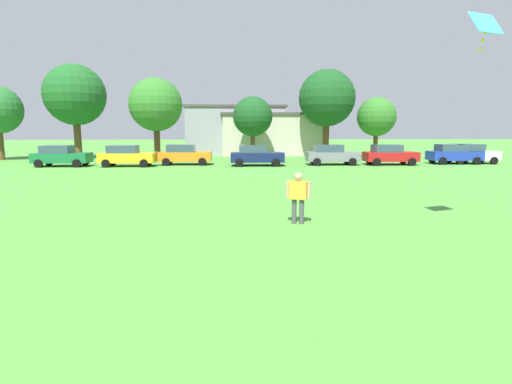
% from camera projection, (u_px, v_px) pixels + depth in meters
% --- Properties ---
extents(ground_plane, '(160.00, 160.00, 0.00)m').
position_uv_depth(ground_plane, '(214.00, 173.00, 27.86)').
color(ground_plane, '#4C9338').
extents(adult_bystander, '(0.77, 0.44, 1.66)m').
position_uv_depth(adult_bystander, '(298.00, 194.00, 12.94)').
color(adult_bystander, '#4C4C51').
rests_on(adult_bystander, ground).
extents(kite, '(1.07, 0.75, 1.05)m').
position_uv_depth(kite, '(485.00, 26.00, 11.17)').
color(kite, '#3FBFE5').
extents(parked_car_green_0, '(4.30, 2.02, 1.68)m').
position_uv_depth(parked_car_green_0, '(61.00, 156.00, 32.24)').
color(parked_car_green_0, '#196B38').
rests_on(parked_car_green_0, ground).
extents(parked_car_yellow_1, '(4.30, 2.02, 1.68)m').
position_uv_depth(parked_car_yellow_1, '(126.00, 156.00, 32.26)').
color(parked_car_yellow_1, yellow).
rests_on(parked_car_yellow_1, ground).
extents(parked_car_orange_2, '(4.30, 2.02, 1.68)m').
position_uv_depth(parked_car_orange_2, '(184.00, 155.00, 33.75)').
color(parked_car_orange_2, orange).
rests_on(parked_car_orange_2, ground).
extents(parked_car_navy_3, '(4.30, 2.02, 1.68)m').
position_uv_depth(parked_car_navy_3, '(256.00, 155.00, 32.80)').
color(parked_car_navy_3, '#141E4C').
rests_on(parked_car_navy_3, ground).
extents(parked_car_gray_4, '(4.30, 2.02, 1.68)m').
position_uv_depth(parked_car_gray_4, '(331.00, 155.00, 33.63)').
color(parked_car_gray_4, slate).
rests_on(parked_car_gray_4, ground).
extents(parked_car_red_5, '(4.30, 2.02, 1.68)m').
position_uv_depth(parked_car_red_5, '(390.00, 155.00, 33.62)').
color(parked_car_red_5, red).
rests_on(parked_car_red_5, ground).
extents(parked_car_blue_6, '(4.30, 2.02, 1.68)m').
position_uv_depth(parked_car_blue_6, '(453.00, 154.00, 34.62)').
color(parked_car_blue_6, '#1E38AD').
rests_on(parked_car_blue_6, ground).
extents(parked_car_white_7, '(4.30, 2.02, 1.68)m').
position_uv_depth(parked_car_white_7, '(470.00, 154.00, 34.83)').
color(parked_car_white_7, white).
rests_on(parked_car_white_7, ground).
extents(tree_left, '(5.90, 5.90, 9.19)m').
position_uv_depth(tree_left, '(75.00, 95.00, 39.45)').
color(tree_left, brown).
rests_on(tree_left, ground).
extents(tree_center_left, '(4.89, 4.89, 7.62)m').
position_uv_depth(tree_center_left, '(156.00, 105.00, 37.27)').
color(tree_center_left, brown).
rests_on(tree_center_left, ground).
extents(tree_center_right, '(3.95, 3.95, 6.15)m').
position_uv_depth(tree_center_right, '(253.00, 117.00, 40.26)').
color(tree_center_right, brown).
rests_on(tree_center_right, ground).
extents(tree_right, '(5.71, 5.71, 8.90)m').
position_uv_depth(tree_right, '(327.00, 98.00, 40.94)').
color(tree_right, brown).
rests_on(tree_right, ground).
extents(tree_far_right, '(3.95, 3.95, 6.15)m').
position_uv_depth(tree_far_right, '(377.00, 117.00, 41.27)').
color(tree_far_right, brown).
rests_on(tree_far_right, ground).
extents(house_left, '(11.71, 9.02, 4.69)m').
position_uv_depth(house_left, '(272.00, 134.00, 47.69)').
color(house_left, beige).
rests_on(house_left, ground).
extents(house_right, '(11.47, 6.51, 5.56)m').
position_uv_depth(house_right, '(236.00, 130.00, 47.43)').
color(house_right, '#9999A3').
rests_on(house_right, ground).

